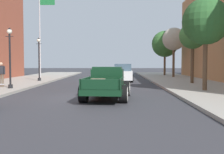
{
  "coord_description": "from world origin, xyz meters",
  "views": [
    {
      "loc": [
        1.4,
        -14.09,
        1.82
      ],
      "look_at": [
        1.12,
        1.11,
        1.0
      ],
      "focal_mm": 44.72,
      "sensor_mm": 36.0,
      "label": 1
    }
  ],
  "objects_px": {
    "pedestrian_sidewalk_left": "(1,73)",
    "street_lamp_far": "(39,56)",
    "flagpole": "(42,26)",
    "street_tree_second": "(193,36)",
    "street_tree_third": "(174,39)",
    "car_background_white": "(123,73)",
    "street_lamp_near": "(10,53)",
    "street_tree_farthest": "(165,44)",
    "hotrod_truck_dark_green": "(107,83)",
    "street_tree_nearest": "(206,22)"
  },
  "relations": [
    {
      "from": "pedestrian_sidewalk_left",
      "to": "street_lamp_far",
      "type": "relative_size",
      "value": 0.43
    },
    {
      "from": "flagpole",
      "to": "street_lamp_far",
      "type": "bearing_deg",
      "value": -77.69
    },
    {
      "from": "street_tree_second",
      "to": "street_tree_third",
      "type": "distance_m",
      "value": 9.01
    },
    {
      "from": "car_background_white",
      "to": "street_lamp_near",
      "type": "height_order",
      "value": "street_lamp_near"
    },
    {
      "from": "street_lamp_near",
      "to": "flagpole",
      "type": "distance_m",
      "value": 13.37
    },
    {
      "from": "car_background_white",
      "to": "street_tree_farthest",
      "type": "xyz_separation_m",
      "value": [
        5.54,
        9.67,
        3.35
      ]
    },
    {
      "from": "hotrod_truck_dark_green",
      "to": "pedestrian_sidewalk_left",
      "type": "height_order",
      "value": "pedestrian_sidewalk_left"
    },
    {
      "from": "car_background_white",
      "to": "flagpole",
      "type": "xyz_separation_m",
      "value": [
        -8.75,
        4.27,
        5.0
      ]
    },
    {
      "from": "pedestrian_sidewalk_left",
      "to": "flagpole",
      "type": "bearing_deg",
      "value": 92.23
    },
    {
      "from": "hotrod_truck_dark_green",
      "to": "street_tree_second",
      "type": "distance_m",
      "value": 11.0
    },
    {
      "from": "street_lamp_far",
      "to": "street_lamp_near",
      "type": "bearing_deg",
      "value": -88.73
    },
    {
      "from": "hotrod_truck_dark_green",
      "to": "pedestrian_sidewalk_left",
      "type": "bearing_deg",
      "value": 148.29
    },
    {
      "from": "car_background_white",
      "to": "street_tree_farthest",
      "type": "distance_m",
      "value": 11.64
    },
    {
      "from": "street_lamp_far",
      "to": "hotrod_truck_dark_green",
      "type": "bearing_deg",
      "value": -59.04
    },
    {
      "from": "car_background_white",
      "to": "street_lamp_far",
      "type": "distance_m",
      "value": 7.81
    },
    {
      "from": "flagpole",
      "to": "pedestrian_sidewalk_left",
      "type": "bearing_deg",
      "value": -87.77
    },
    {
      "from": "street_tree_nearest",
      "to": "street_lamp_near",
      "type": "bearing_deg",
      "value": 175.29
    },
    {
      "from": "street_tree_nearest",
      "to": "street_tree_farthest",
      "type": "height_order",
      "value": "street_tree_farthest"
    },
    {
      "from": "hotrod_truck_dark_green",
      "to": "flagpole",
      "type": "bearing_deg",
      "value": 115.08
    },
    {
      "from": "street_tree_nearest",
      "to": "street_tree_third",
      "type": "xyz_separation_m",
      "value": [
        1.1,
        14.69,
        0.16
      ]
    },
    {
      "from": "street_tree_farthest",
      "to": "car_background_white",
      "type": "bearing_deg",
      "value": -119.83
    },
    {
      "from": "pedestrian_sidewalk_left",
      "to": "street_lamp_near",
      "type": "relative_size",
      "value": 0.43
    },
    {
      "from": "street_lamp_near",
      "to": "street_lamp_far",
      "type": "relative_size",
      "value": 1.0
    },
    {
      "from": "car_background_white",
      "to": "street_lamp_far",
      "type": "relative_size",
      "value": 1.13
    },
    {
      "from": "hotrod_truck_dark_green",
      "to": "street_lamp_near",
      "type": "xyz_separation_m",
      "value": [
        -6.31,
        3.63,
        1.63
      ]
    },
    {
      "from": "hotrod_truck_dark_green",
      "to": "street_tree_third",
      "type": "bearing_deg",
      "value": 68.61
    },
    {
      "from": "street_lamp_near",
      "to": "street_tree_third",
      "type": "xyz_separation_m",
      "value": [
        13.1,
        13.7,
        1.95
      ]
    },
    {
      "from": "flagpole",
      "to": "street_tree_second",
      "type": "bearing_deg",
      "value": -29.87
    },
    {
      "from": "street_tree_farthest",
      "to": "hotrod_truck_dark_green",
      "type": "bearing_deg",
      "value": -106.73
    },
    {
      "from": "car_background_white",
      "to": "street_lamp_near",
      "type": "distance_m",
      "value": 11.41
    },
    {
      "from": "street_tree_farthest",
      "to": "pedestrian_sidewalk_left",
      "type": "bearing_deg",
      "value": -128.47
    },
    {
      "from": "hotrod_truck_dark_green",
      "to": "street_tree_nearest",
      "type": "xyz_separation_m",
      "value": [
        5.69,
        2.64,
        3.43
      ]
    },
    {
      "from": "pedestrian_sidewalk_left",
      "to": "street_tree_third",
      "type": "height_order",
      "value": "street_tree_third"
    },
    {
      "from": "street_lamp_far",
      "to": "street_tree_farthest",
      "type": "xyz_separation_m",
      "value": [
        13.05,
        11.09,
        1.73
      ]
    },
    {
      "from": "street_lamp_far",
      "to": "street_tree_second",
      "type": "distance_m",
      "value": 13.25
    },
    {
      "from": "street_tree_second",
      "to": "street_tree_farthest",
      "type": "xyz_separation_m",
      "value": [
        0.11,
        13.54,
        0.25
      ]
    },
    {
      "from": "car_background_white",
      "to": "hotrod_truck_dark_green",
      "type": "bearing_deg",
      "value": -94.84
    },
    {
      "from": "street_tree_third",
      "to": "street_tree_farthest",
      "type": "relative_size",
      "value": 0.97
    },
    {
      "from": "car_background_white",
      "to": "street_tree_third",
      "type": "height_order",
      "value": "street_tree_third"
    },
    {
      "from": "hotrod_truck_dark_green",
      "to": "pedestrian_sidewalk_left",
      "type": "xyz_separation_m",
      "value": [
        -7.25,
        4.48,
        0.33
      ]
    },
    {
      "from": "hotrod_truck_dark_green",
      "to": "street_tree_nearest",
      "type": "distance_m",
      "value": 7.15
    },
    {
      "from": "flagpole",
      "to": "street_tree_third",
      "type": "relative_size",
      "value": 1.67
    },
    {
      "from": "car_background_white",
      "to": "flagpole",
      "type": "height_order",
      "value": "flagpole"
    },
    {
      "from": "car_background_white",
      "to": "street_tree_second",
      "type": "distance_m",
      "value": 7.35
    },
    {
      "from": "street_tree_nearest",
      "to": "street_tree_second",
      "type": "xyz_separation_m",
      "value": [
        0.78,
        5.7,
        -0.32
      ]
    },
    {
      "from": "hotrod_truck_dark_green",
      "to": "street_tree_third",
      "type": "xyz_separation_m",
      "value": [
        6.79,
        17.33,
        3.58
      ]
    },
    {
      "from": "pedestrian_sidewalk_left",
      "to": "car_background_white",
      "type": "bearing_deg",
      "value": 43.04
    },
    {
      "from": "car_background_white",
      "to": "street_tree_farthest",
      "type": "height_order",
      "value": "street_tree_farthest"
    },
    {
      "from": "street_tree_nearest",
      "to": "flagpole",
      "type": "bearing_deg",
      "value": 134.08
    },
    {
      "from": "street_lamp_far",
      "to": "flagpole",
      "type": "height_order",
      "value": "flagpole"
    }
  ]
}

